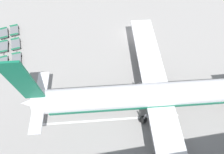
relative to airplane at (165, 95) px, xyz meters
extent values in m
plane|color=gray|center=(-16.19, -0.89, -3.42)|extent=(500.00, 500.00, 0.00)
cylinder|color=white|center=(0.05, 0.65, 0.19)|extent=(6.68, 38.91, 3.46)
cone|color=white|center=(-1.56, -18.66, 0.19)|extent=(3.62, 4.41, 3.29)
cube|color=#146B4C|center=(-1.51, -18.02, 5.80)|extent=(0.50, 2.61, 7.75)
cube|color=white|center=(-1.50, -17.87, 0.71)|extent=(9.45, 2.36, 0.24)
cube|color=white|center=(-0.08, -0.90, -0.58)|extent=(33.60, 6.74, 0.44)
cylinder|color=gray|center=(-8.75, 0.23, -1.82)|extent=(2.41, 3.88, 2.11)
cube|color=#146B4C|center=(0.05, 0.65, -0.41)|extent=(6.43, 35.05, 0.62)
cylinder|color=#56565B|center=(2.35, -3.43, -1.75)|extent=(0.24, 0.24, 2.16)
sphere|color=black|center=(2.35, -3.43, -2.83)|extent=(1.18, 1.18, 1.18)
cylinder|color=#56565B|center=(-2.89, -2.99, -1.75)|extent=(0.24, 0.24, 2.16)
sphere|color=black|center=(-2.89, -2.99, -2.83)|extent=(1.18, 1.18, 1.18)
cube|color=slate|center=(-20.01, -27.59, -2.87)|extent=(3.12, 2.18, 0.10)
cube|color=#237F56|center=(-18.65, -27.30, -2.66)|extent=(0.42, 1.60, 0.32)
cube|color=#237F56|center=(-21.36, -27.88, -2.66)|extent=(0.42, 1.60, 0.32)
cube|color=#333338|center=(-18.27, -27.22, -2.99)|extent=(0.70, 0.20, 0.06)
sphere|color=black|center=(-18.89, -28.06, -3.24)|extent=(0.36, 0.36, 0.36)
sphere|color=black|center=(-19.18, -26.71, -3.24)|extent=(0.36, 0.36, 0.36)
sphere|color=black|center=(-20.84, -28.47, -3.24)|extent=(0.36, 0.36, 0.36)
sphere|color=black|center=(-21.12, -27.13, -3.24)|extent=(0.36, 0.36, 0.36)
cube|color=slate|center=(-16.21, -26.99, -2.87)|extent=(3.03, 1.97, 0.10)
cube|color=#237F56|center=(-14.84, -26.81, -2.66)|extent=(0.29, 1.62, 0.32)
cube|color=#237F56|center=(-17.58, -27.17, -2.66)|extent=(0.29, 1.62, 0.32)
cube|color=#333338|center=(-14.45, -26.76, -2.99)|extent=(0.70, 0.15, 0.06)
sphere|color=black|center=(-15.13, -27.55, -3.24)|extent=(0.36, 0.36, 0.36)
sphere|color=black|center=(-15.31, -26.18, -3.24)|extent=(0.36, 0.36, 0.36)
sphere|color=black|center=(-17.11, -27.80, -3.24)|extent=(0.36, 0.36, 0.36)
sphere|color=black|center=(-17.28, -26.44, -3.24)|extent=(0.36, 0.36, 0.36)
cube|color=slate|center=(-12.07, -26.39, -2.87)|extent=(3.06, 2.05, 0.10)
cube|color=#237F56|center=(-10.71, -26.17, -2.66)|extent=(0.33, 1.61, 0.32)
cube|color=#237F56|center=(-13.44, -26.60, -2.66)|extent=(0.33, 1.61, 0.32)
cube|color=#333338|center=(-10.32, -26.11, -2.99)|extent=(0.70, 0.17, 0.06)
sphere|color=black|center=(-10.98, -26.91, -3.24)|extent=(0.36, 0.36, 0.36)
sphere|color=black|center=(-11.20, -25.55, -3.24)|extent=(0.36, 0.36, 0.36)
sphere|color=black|center=(-12.95, -27.22, -3.24)|extent=(0.36, 0.36, 0.36)
sphere|color=black|center=(-13.17, -25.86, -3.24)|extent=(0.36, 0.36, 0.36)
cube|color=slate|center=(-20.54, -25.51, -2.87)|extent=(3.06, 2.03, 0.10)
cube|color=#237F56|center=(-19.18, -25.30, -2.66)|extent=(0.33, 1.61, 0.32)
cube|color=#237F56|center=(-21.91, -25.72, -2.66)|extent=(0.33, 1.61, 0.32)
cube|color=#333338|center=(-18.79, -25.24, -2.99)|extent=(0.70, 0.17, 0.06)
sphere|color=black|center=(-19.45, -26.04, -3.24)|extent=(0.36, 0.36, 0.36)
sphere|color=black|center=(-19.66, -24.68, -3.24)|extent=(0.36, 0.36, 0.36)
sphere|color=black|center=(-21.42, -26.34, -3.24)|extent=(0.36, 0.36, 0.36)
sphere|color=black|center=(-21.63, -24.98, -3.24)|extent=(0.36, 0.36, 0.36)
cube|color=slate|center=(-16.52, -24.71, -2.87)|extent=(3.08, 2.08, 0.10)
cube|color=#237F56|center=(-15.15, -24.48, -2.66)|extent=(0.36, 1.61, 0.32)
cube|color=#237F56|center=(-17.88, -24.95, -2.66)|extent=(0.36, 1.61, 0.32)
cube|color=#333338|center=(-14.77, -24.41, -2.99)|extent=(0.70, 0.18, 0.06)
sphere|color=black|center=(-15.42, -25.22, -3.24)|extent=(0.36, 0.36, 0.36)
sphere|color=black|center=(-15.65, -23.87, -3.24)|extent=(0.36, 0.36, 0.36)
sphere|color=black|center=(-17.38, -25.56, -3.24)|extent=(0.36, 0.36, 0.36)
sphere|color=black|center=(-17.61, -24.21, -3.24)|extent=(0.36, 0.36, 0.36)
cube|color=slate|center=(-12.58, -24.06, -2.87)|extent=(3.01, 1.94, 0.10)
cube|color=#237F56|center=(-11.21, -23.90, -2.66)|extent=(0.27, 1.62, 0.32)
cube|color=#237F56|center=(-13.96, -24.22, -2.66)|extent=(0.27, 1.62, 0.32)
cube|color=#333338|center=(-10.82, -23.86, -2.99)|extent=(0.70, 0.14, 0.06)
sphere|color=black|center=(-11.52, -24.63, -3.24)|extent=(0.36, 0.36, 0.36)
sphere|color=black|center=(-11.67, -23.26, -3.24)|extent=(0.36, 0.36, 0.36)
sphere|color=black|center=(-13.49, -24.86, -3.24)|extent=(0.36, 0.36, 0.36)
sphere|color=black|center=(-13.65, -23.49, -3.24)|extent=(0.36, 0.36, 0.36)
cube|color=white|center=(1.33, -9.04, -3.41)|extent=(2.21, 22.78, 0.01)
camera|label=1|loc=(9.99, -9.45, 23.14)|focal=28.00mm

